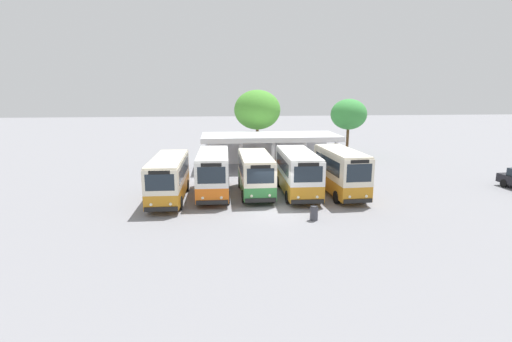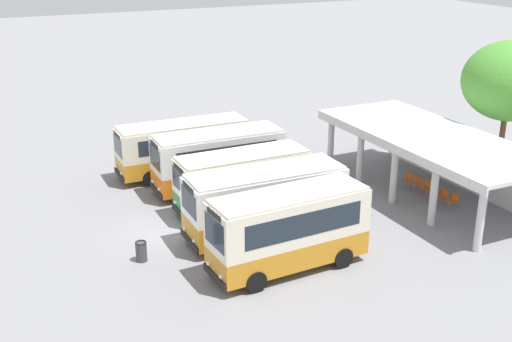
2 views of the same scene
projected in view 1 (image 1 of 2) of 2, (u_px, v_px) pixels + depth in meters
ground_plane at (274, 211)px, 24.86m from camera, size 180.00×180.00×0.00m
city_bus_nearest_orange at (169, 177)px, 26.99m from camera, size 2.38×7.71×3.09m
city_bus_second_in_row at (213, 172)px, 28.13m from camera, size 2.45×7.19×3.27m
city_bus_middle_cream at (255, 173)px, 28.45m from camera, size 2.37×6.82×3.05m
city_bus_fourth_amber at (298, 171)px, 28.44m from camera, size 2.54×7.49×3.26m
city_bus_fifth_blue at (341, 171)px, 28.23m from camera, size 2.46×6.88×3.43m
terminal_canopy at (269, 141)px, 38.54m from camera, size 13.53×5.63×3.40m
waiting_chair_end_by_column at (257, 163)px, 38.09m from camera, size 0.45×0.45×0.86m
waiting_chair_second_from_end at (264, 163)px, 38.23m from camera, size 0.45×0.45×0.86m
waiting_chair_middle_seat at (271, 163)px, 38.32m from camera, size 0.45×0.45×0.86m
waiting_chair_fourth_seat at (278, 163)px, 38.30m from camera, size 0.45×0.45×0.86m
waiting_chair_fifth_seat at (284, 163)px, 38.40m from camera, size 0.45×0.45×0.86m
waiting_chair_far_end_seat at (291, 163)px, 38.52m from camera, size 0.45×0.45×0.86m
roadside_tree_behind_canopy at (257, 110)px, 42.93m from camera, size 5.24×5.24×7.76m
roadside_tree_east_of_canopy at (349, 114)px, 44.32m from camera, size 4.18×4.18×6.73m
litter_bin_apron at (314, 213)px, 23.02m from camera, size 0.49×0.49×0.90m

